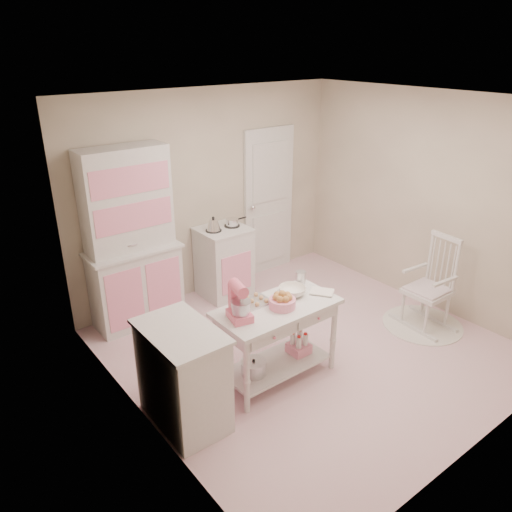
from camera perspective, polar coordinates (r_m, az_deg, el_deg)
The scene contains 14 objects.
room_shell at distance 4.87m, azimuth 6.76°, elevation 6.03°, with size 3.84×3.84×2.62m.
door at distance 6.99m, azimuth 1.45°, elevation 6.21°, with size 0.82×0.05×2.04m, color silver.
hutch at distance 5.75m, azimuth -14.04°, elevation 1.83°, with size 1.06×0.50×2.08m, color silver.
stove at distance 6.46m, azimuth -3.69°, elevation -0.63°, with size 0.62×0.57×0.92m, color silver.
base_cabinet at distance 4.41m, azimuth -8.33°, elevation -13.44°, with size 0.54×0.84×0.92m, color silver.
lace_rug at distance 6.26m, azimuth 18.46°, elevation -7.42°, with size 0.92×0.92×0.01m, color white.
rocking_chair at distance 6.01m, azimuth 19.12°, elevation -2.95°, with size 0.48×0.72×1.10m, color silver.
work_table at distance 4.91m, azimuth 2.35°, elevation -9.79°, with size 1.20×0.60×0.80m, color silver.
stand_mixer at distance 4.41m, azimuth -1.90°, elevation -5.32°, with size 0.20×0.28×0.34m, color #F16584.
cookie_tray at distance 4.74m, azimuth -0.37°, elevation -5.33°, with size 0.34×0.24×0.02m, color silver.
bread_basket at distance 4.66m, azimuth 3.03°, elevation -5.39°, with size 0.25×0.25×0.09m, color pink.
mixing_bowl at distance 4.89m, azimuth 4.17°, elevation -4.00°, with size 0.27×0.27×0.08m, color white.
metal_pitcher at distance 5.03m, azimuth 5.12°, elevation -2.65°, with size 0.10×0.10×0.17m, color silver.
recipe_book at distance 4.90m, azimuth 7.39°, elevation -4.53°, with size 0.17×0.22×0.02m, color white.
Camera 1 is at (-3.27, -3.30, 3.09)m, focal length 35.00 mm.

